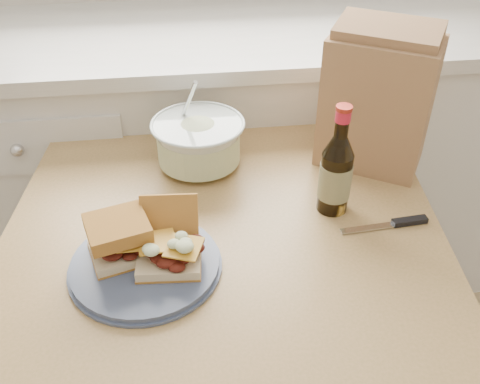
{
  "coord_description": "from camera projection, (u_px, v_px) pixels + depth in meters",
  "views": [
    {
      "loc": [
        -0.07,
        0.14,
        1.49
      ],
      "look_at": [
        0.04,
        1.0,
        0.84
      ],
      "focal_mm": 40.0,
      "sensor_mm": 36.0,
      "label": 1
    }
  ],
  "objects": [
    {
      "name": "plate",
      "position": [
        145.0,
        265.0,
        1.02
      ],
      "size": [
        0.28,
        0.28,
        0.02
      ],
      "primitive_type": "cylinder",
      "color": "#424E6B",
      "rests_on": "dining_table"
    },
    {
      "name": "knife",
      "position": [
        399.0,
        223.0,
        1.13
      ],
      "size": [
        0.19,
        0.03,
        0.01
      ],
      "rotation": [
        0.0,
        0.0,
        0.08
      ],
      "color": "silver",
      "rests_on": "dining_table"
    },
    {
      "name": "sandwich_left",
      "position": [
        119.0,
        238.0,
        1.0
      ],
      "size": [
        0.14,
        0.13,
        0.08
      ],
      "rotation": [
        0.0,
        0.0,
        0.29
      ],
      "color": "beige",
      "rests_on": "plate"
    },
    {
      "name": "beer_bottle",
      "position": [
        336.0,
        173.0,
        1.12
      ],
      "size": [
        0.07,
        0.07,
        0.25
      ],
      "rotation": [
        0.0,
        0.0,
        -0.32
      ],
      "color": "black",
      "rests_on": "dining_table"
    },
    {
      "name": "paper_bag",
      "position": [
        377.0,
        103.0,
        1.24
      ],
      "size": [
        0.29,
        0.26,
        0.31
      ],
      "primitive_type": "cube",
      "rotation": [
        0.0,
        0.0,
        -0.55
      ],
      "color": "#AA7A52",
      "rests_on": "dining_table"
    },
    {
      "name": "sandwich_right",
      "position": [
        169.0,
        241.0,
        1.01
      ],
      "size": [
        0.13,
        0.17,
        0.1
      ],
      "rotation": [
        0.0,
        0.0,
        -0.07
      ],
      "color": "beige",
      "rests_on": "plate"
    },
    {
      "name": "dining_table",
      "position": [
        224.0,
        268.0,
        1.18
      ],
      "size": [
        1.01,
        1.01,
        0.76
      ],
      "rotation": [
        0.0,
        0.0,
        -0.11
      ],
      "color": "tan",
      "rests_on": "ground"
    },
    {
      "name": "cabinet_run",
      "position": [
        204.0,
        161.0,
        1.86
      ],
      "size": [
        2.5,
        0.64,
        0.94
      ],
      "color": "silver",
      "rests_on": "ground"
    },
    {
      "name": "coleslaw_bowl",
      "position": [
        199.0,
        144.0,
        1.28
      ],
      "size": [
        0.22,
        0.22,
        0.22
      ],
      "color": "silver",
      "rests_on": "dining_table"
    }
  ]
}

